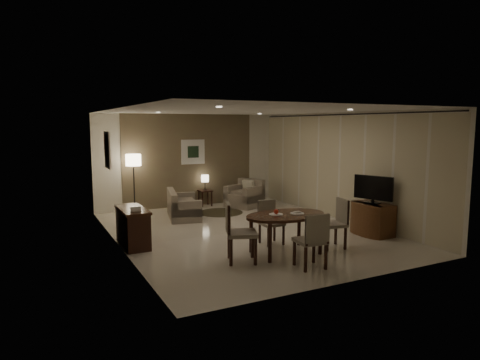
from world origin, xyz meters
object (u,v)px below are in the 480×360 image
chair_right (332,224)px  floor_lamp (134,184)px  side_table (205,198)px  tv_cabinet (373,219)px  chair_near (310,240)px  console_desk (133,227)px  chair_left (242,232)px  dining_table (286,234)px  chair_far (272,223)px  armchair (244,193)px  sofa (184,204)px

chair_right → floor_lamp: floor_lamp is taller
side_table → tv_cabinet: bearing=-67.0°
tv_cabinet → chair_near: 2.79m
chair_right → console_desk: bearing=-107.8°
console_desk → floor_lamp: 3.25m
tv_cabinet → chair_left: 3.44m
console_desk → tv_cabinet: 5.11m
dining_table → chair_near: chair_near is taller
floor_lamp → console_desk: bearing=-103.7°
console_desk → chair_far: bearing=-24.5°
chair_near → floor_lamp: (-1.60, 5.80, 0.33)m
chair_far → armchair: chair_far is taller
chair_near → chair_left: chair_left is taller
console_desk → floor_lamp: size_ratio=0.75×
tv_cabinet → floor_lamp: 6.22m
dining_table → sofa: (-0.66, 3.82, -0.02)m
chair_right → floor_lamp: size_ratio=0.60×
armchair → chair_left: bearing=-51.6°
chair_near → side_table: size_ratio=2.02×
console_desk → sofa: console_desk is taller
chair_near → sofa: size_ratio=0.63×
chair_near → armchair: chair_near is taller
sofa → chair_far: bearing=-153.6°
armchair → floor_lamp: floor_lamp is taller
chair_right → sofa: 4.26m
dining_table → sofa: bearing=99.7°
tv_cabinet → side_table: bearing=113.0°
chair_right → armchair: bearing=-173.9°
side_table → floor_lamp: size_ratio=0.29×
chair_far → side_table: bearing=85.5°
dining_table → side_table: size_ratio=3.37×
dining_table → floor_lamp: (-1.67, 4.93, 0.43)m
chair_near → sofa: 4.73m
console_desk → chair_left: chair_left is taller
chair_left → armchair: bearing=-6.7°
tv_cabinet → chair_far: chair_far is taller
chair_near → chair_left: size_ratio=0.90×
chair_left → chair_near: bearing=-110.4°
console_desk → chair_far: size_ratio=1.37×
chair_far → dining_table: bearing=-97.8°
chair_left → side_table: chair_left is taller
console_desk → sofa: (1.77, 2.02, -0.02)m
console_desk → armchair: (3.83, 2.58, 0.02)m
side_table → floor_lamp: bearing=-176.7°
chair_right → chair_near: bearing=-43.4°
dining_table → floor_lamp: size_ratio=0.98×
chair_left → console_desk: bearing=59.2°
tv_cabinet → chair_near: size_ratio=0.95×
sofa → armchair: size_ratio=1.68×
chair_left → side_table: 5.33m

